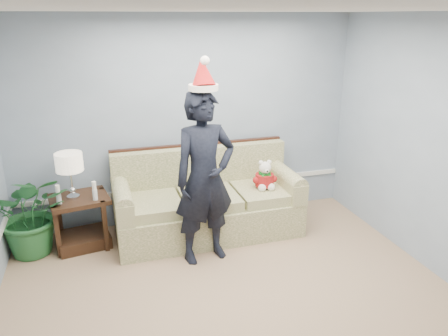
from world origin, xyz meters
TOP-DOWN VIEW (x-y plane):
  - room_shell at (0.00, 0.00)m, footprint 4.54×5.04m
  - wainscot_trim at (-1.18, 1.18)m, footprint 4.49×4.99m
  - sofa at (0.12, 2.02)m, footprint 2.30×1.00m
  - side_table at (-1.41, 2.07)m, footprint 0.74×0.65m
  - table_lamp at (-1.47, 2.06)m, footprint 0.31×0.31m
  - candle_pair at (-1.42, 1.93)m, footprint 0.45×0.06m
  - houseplant at (-1.95, 2.05)m, footprint 0.93×0.82m
  - man at (-0.05, 1.38)m, footprint 0.79×0.59m
  - santa_hat at (-0.05, 1.40)m, footprint 0.32×0.35m
  - teddy_bear at (0.85, 1.87)m, footprint 0.25×0.28m

SIDE VIEW (x-z plane):
  - side_table at x=-1.41m, z-range -0.07..0.57m
  - sofa at x=0.12m, z-range -0.16..0.92m
  - wainscot_trim at x=-1.18m, z-range 0.42..0.48m
  - houseplant at x=-1.95m, z-range 0.00..1.01m
  - teddy_bear at x=0.85m, z-range 0.51..0.89m
  - candle_pair at x=-1.42m, z-range 0.63..0.85m
  - man at x=-0.05m, z-range 0.00..1.95m
  - table_lamp at x=-1.47m, z-range 0.78..1.33m
  - room_shell at x=0.00m, z-range -0.02..2.72m
  - santa_hat at x=-0.05m, z-range 1.91..2.27m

